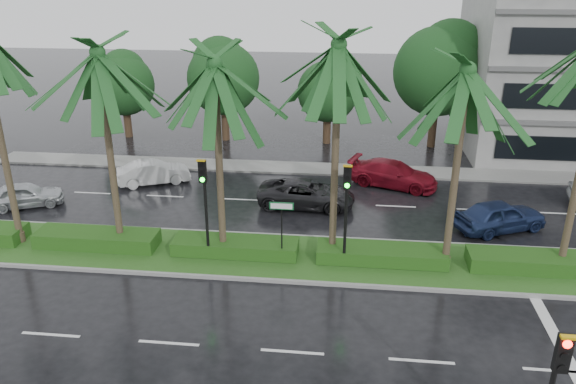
# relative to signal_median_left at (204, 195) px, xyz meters

# --- Properties ---
(ground) EXTENTS (120.00, 120.00, 0.00)m
(ground) POSITION_rel_signal_median_left_xyz_m (4.00, -0.30, -3.00)
(ground) COLOR black
(ground) RESTS_ON ground
(far_sidewalk) EXTENTS (40.00, 2.00, 0.12)m
(far_sidewalk) POSITION_rel_signal_median_left_xyz_m (4.00, 11.70, -2.94)
(far_sidewalk) COLOR slate
(far_sidewalk) RESTS_ON ground
(median) EXTENTS (36.00, 4.00, 0.15)m
(median) POSITION_rel_signal_median_left_xyz_m (4.00, 0.70, -2.92)
(median) COLOR gray
(median) RESTS_ON ground
(hedge) EXTENTS (35.20, 1.40, 0.60)m
(hedge) POSITION_rel_signal_median_left_xyz_m (4.00, 0.70, -2.55)
(hedge) COLOR #1B4112
(hedge) RESTS_ON median
(lane_markings) EXTENTS (34.00, 13.06, 0.01)m
(lane_markings) POSITION_rel_signal_median_left_xyz_m (7.04, -0.73, -2.99)
(lane_markings) COLOR silver
(lane_markings) RESTS_ON ground
(palm_row) EXTENTS (26.30, 4.20, 9.86)m
(palm_row) POSITION_rel_signal_median_left_xyz_m (2.75, 0.72, 4.85)
(palm_row) COLOR #3F3324
(palm_row) RESTS_ON median
(signal_median_left) EXTENTS (0.34, 0.42, 4.36)m
(signal_median_left) POSITION_rel_signal_median_left_xyz_m (0.00, 0.00, 0.00)
(signal_median_left) COLOR black
(signal_median_left) RESTS_ON median
(signal_median_right) EXTENTS (0.34, 0.42, 4.36)m
(signal_median_right) POSITION_rel_signal_median_left_xyz_m (5.50, 0.00, 0.00)
(signal_median_right) COLOR black
(signal_median_right) RESTS_ON median
(street_sign) EXTENTS (0.95, 0.09, 2.60)m
(street_sign) POSITION_rel_signal_median_left_xyz_m (3.00, 0.18, -0.87)
(street_sign) COLOR black
(street_sign) RESTS_ON median
(bg_trees) EXTENTS (32.36, 5.71, 8.25)m
(bg_trees) POSITION_rel_signal_median_left_xyz_m (5.47, 17.29, 1.56)
(bg_trees) COLOR #3B2A1B
(bg_trees) RESTS_ON ground
(car_silver) EXTENTS (2.88, 3.97, 1.25)m
(car_silver) POSITION_rel_signal_median_left_xyz_m (-10.52, 4.63, -2.37)
(car_silver) COLOR #B5B8BD
(car_silver) RESTS_ON ground
(car_white) EXTENTS (2.88, 4.14, 1.29)m
(car_white) POSITION_rel_signal_median_left_xyz_m (-5.17, 8.46, -2.35)
(car_white) COLOR #B8B8B8
(car_white) RESTS_ON ground
(car_darkgrey) EXTENTS (2.45, 4.93, 1.34)m
(car_darkgrey) POSITION_rel_signal_median_left_xyz_m (3.50, 6.24, -2.33)
(car_darkgrey) COLOR black
(car_darkgrey) RESTS_ON ground
(car_red) EXTENTS (3.46, 5.19, 1.40)m
(car_red) POSITION_rel_signal_median_left_xyz_m (8.00, 9.55, -2.30)
(car_red) COLOR maroon
(car_red) RESTS_ON ground
(car_blue) EXTENTS (3.27, 4.52, 1.43)m
(car_blue) POSITION_rel_signal_median_left_xyz_m (12.50, 4.47, -2.28)
(car_blue) COLOR navy
(car_blue) RESTS_ON ground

